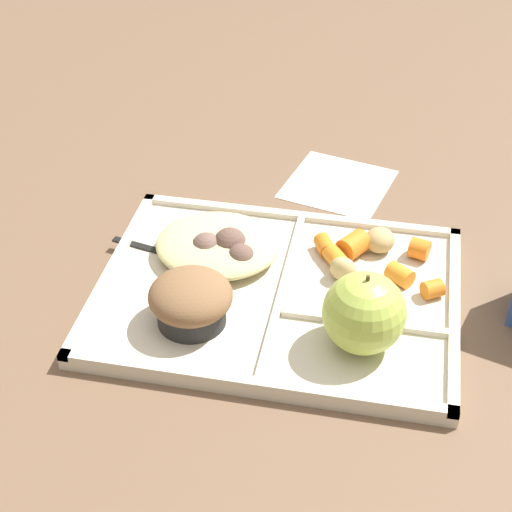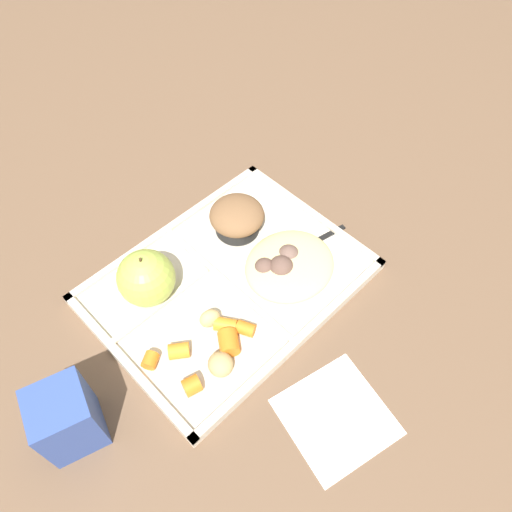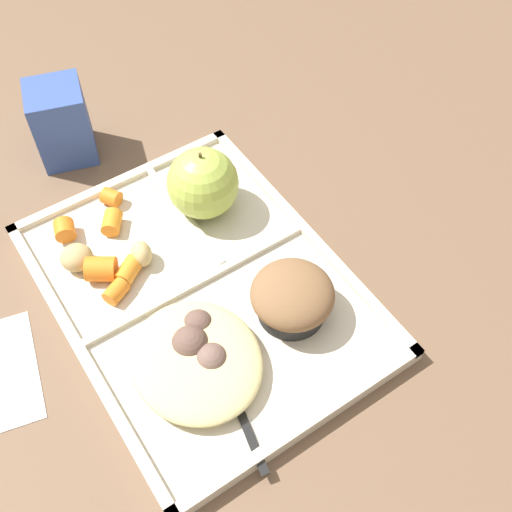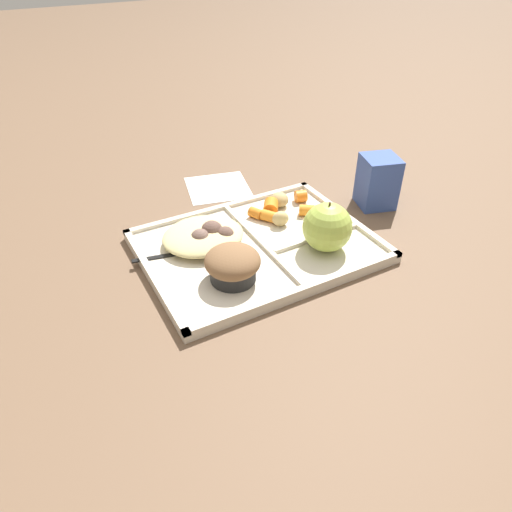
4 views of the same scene
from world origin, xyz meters
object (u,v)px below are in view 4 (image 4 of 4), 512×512
object	(u,v)px
bran_muffin	(233,264)
plastic_fork	(181,253)
milk_carton	(378,182)
lunch_tray	(258,247)
green_apple	(327,227)

from	to	relation	value
bran_muffin	plastic_fork	bearing A→B (deg)	-65.34
plastic_fork	bran_muffin	bearing A→B (deg)	114.66
bran_muffin	milk_carton	bearing A→B (deg)	-165.73
lunch_tray	bran_muffin	world-z (taller)	bran_muffin
milk_carton	green_apple	bearing A→B (deg)	43.35
lunch_tray	plastic_fork	world-z (taller)	lunch_tray
green_apple	lunch_tray	bearing A→B (deg)	-33.63
lunch_tray	bran_muffin	size ratio (longest dim) A/B	4.47
green_apple	bran_muffin	size ratio (longest dim) A/B	1.02
green_apple	bran_muffin	world-z (taller)	green_apple
plastic_fork	milk_carton	bearing A→B (deg)	178.68
plastic_fork	milk_carton	distance (m)	0.40
milk_carton	lunch_tray	bearing A→B (deg)	22.90
green_apple	plastic_fork	size ratio (longest dim) A/B	0.63
bran_muffin	milk_carton	xyz separation A→B (m)	(-0.36, -0.09, 0.01)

